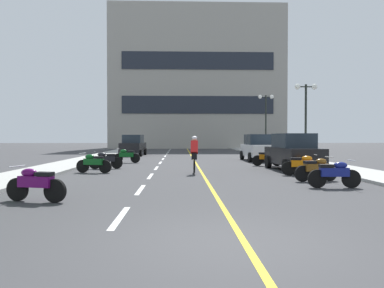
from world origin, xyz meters
name	(u,v)px	position (x,y,z in m)	size (l,w,h in m)	color
ground_plane	(190,160)	(0.00, 21.00, 0.00)	(140.00, 140.00, 0.00)	#38383A
curb_left	(98,157)	(-7.20, 24.00, 0.06)	(2.40, 72.00, 0.12)	#A8A8A3
curb_right	(279,157)	(7.20, 24.00, 0.06)	(2.40, 72.00, 0.12)	#A8A8A3
lane_dash_0	(120,217)	(-2.00, 2.00, 0.00)	(0.14, 2.20, 0.01)	silver
lane_dash_1	(140,190)	(-2.00, 6.00, 0.00)	(0.14, 2.20, 0.01)	silver
lane_dash_2	(150,176)	(-2.00, 10.00, 0.00)	(0.14, 2.20, 0.01)	silver
lane_dash_3	(156,168)	(-2.00, 14.00, 0.00)	(0.14, 2.20, 0.01)	silver
lane_dash_4	(160,163)	(-2.00, 18.00, 0.00)	(0.14, 2.20, 0.01)	silver
lane_dash_5	(163,159)	(-2.00, 22.00, 0.00)	(0.14, 2.20, 0.01)	silver
lane_dash_6	(165,156)	(-2.00, 26.00, 0.00)	(0.14, 2.20, 0.01)	silver
lane_dash_7	(167,154)	(-2.00, 30.00, 0.00)	(0.14, 2.20, 0.01)	silver
lane_dash_8	(168,152)	(-2.00, 34.00, 0.00)	(0.14, 2.20, 0.01)	silver
lane_dash_9	(169,151)	(-2.00, 38.00, 0.00)	(0.14, 2.20, 0.01)	silver
lane_dash_10	(170,150)	(-2.00, 42.00, 0.00)	(0.14, 2.20, 0.01)	silver
lane_dash_11	(171,149)	(-2.00, 46.00, 0.00)	(0.14, 2.20, 0.01)	silver
centre_line_yellow	(192,157)	(0.25, 24.00, 0.00)	(0.12, 66.00, 0.01)	gold
office_building	(197,80)	(1.73, 49.22, 9.96)	(24.54, 8.56, 19.92)	#9E998E
street_lamp_mid	(306,104)	(7.29, 17.89, 3.73)	(1.46, 0.36, 4.91)	black
street_lamp_far	(266,111)	(7.33, 29.13, 4.07)	(1.46, 0.36, 5.45)	black
parked_car_near	(293,152)	(4.85, 12.53, 0.92)	(2.10, 4.28, 1.82)	black
parked_car_mid	(258,147)	(4.63, 19.73, 0.92)	(2.00, 4.24, 1.82)	black
parked_car_far	(133,145)	(-4.81, 26.94, 0.92)	(2.08, 4.28, 1.82)	black
motorcycle_0	(36,183)	(-4.45, 3.92, 0.47)	(1.66, 0.72, 0.92)	black
motorcycle_1	(335,174)	(4.24, 6.17, 0.47)	(1.70, 0.60, 0.92)	black
motorcycle_2	(316,169)	(4.31, 7.96, 0.47)	(1.69, 0.60, 0.92)	black
motorcycle_3	(302,165)	(4.44, 9.96, 0.47)	(1.69, 0.62, 0.92)	black
motorcycle_4	(94,163)	(-4.71, 11.47, 0.47)	(1.68, 0.66, 0.92)	black
motorcycle_5	(106,160)	(-4.58, 13.60, 0.47)	(1.68, 0.64, 0.92)	black
motorcycle_6	(267,158)	(4.20, 15.25, 0.47)	(1.70, 0.60, 0.92)	black
motorcycle_7	(126,155)	(-4.13, 17.94, 0.47)	(1.70, 0.60, 0.92)	black
cyclist_rider	(194,154)	(-0.11, 10.98, 0.89)	(0.42, 1.77, 1.71)	black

